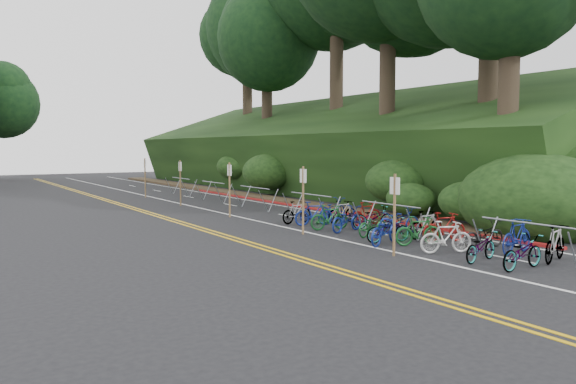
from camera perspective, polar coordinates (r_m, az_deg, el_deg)
The scene contains 11 objects.
ground at distance 16.39m, azimuth 9.63°, elevation -6.72°, with size 120.00×120.00×0.00m, color black.
road_markings at distance 25.01m, azimuth -4.94°, elevation -2.77°, with size 7.47×80.00×0.01m.
red_curb at distance 29.22m, azimuth 2.17°, elevation -1.60°, with size 0.25×28.00×0.10m, color maroon.
embankment at distance 39.02m, azimuth 5.11°, elevation 3.63°, with size 14.30×48.14×9.11m.
tree_cluster at distance 40.87m, azimuth -1.24°, elevation 18.38°, with size 33.82×55.18×20.85m.
bike_rack_front at distance 16.62m, azimuth 23.29°, elevation -3.90°, with size 1.13×3.06×1.15m.
bike_racks_rest at distance 28.58m, azimuth -3.43°, elevation -0.13°, with size 1.14×23.00×1.17m.
signpost_near at distance 16.67m, azimuth 10.76°, elevation -1.72°, with size 0.08×0.40×2.42m.
signposts_rest at distance 28.37m, azimuth -8.66°, elevation 0.96°, with size 0.08×18.40×2.50m.
bike_front at distance 18.65m, azimuth 9.83°, elevation -3.78°, with size 1.92×0.67×1.01m, color navy.
bike_valet at distance 20.19m, azimuth 11.29°, elevation -3.24°, with size 3.01×12.61×1.07m.
Camera 1 is at (-10.79, -11.92, 3.19)m, focal length 35.00 mm.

